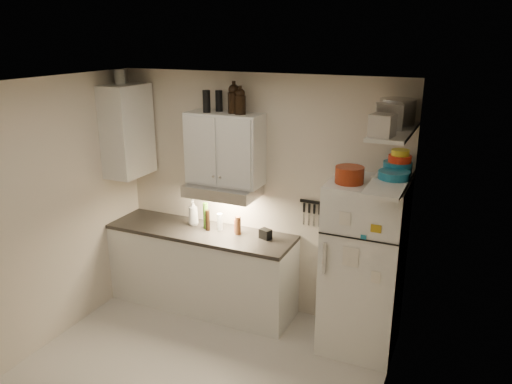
% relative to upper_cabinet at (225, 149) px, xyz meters
% --- Properties ---
extents(floor, '(3.20, 3.00, 0.02)m').
position_rel_upper_cabinet_xyz_m(floor, '(0.30, -1.33, -1.84)').
color(floor, beige).
rests_on(floor, ground).
extents(ceiling, '(3.20, 3.00, 0.02)m').
position_rel_upper_cabinet_xyz_m(ceiling, '(0.30, -1.33, 0.78)').
color(ceiling, silver).
rests_on(ceiling, ground).
extents(back_wall, '(3.20, 0.02, 2.60)m').
position_rel_upper_cabinet_xyz_m(back_wall, '(0.30, 0.18, -0.53)').
color(back_wall, beige).
rests_on(back_wall, ground).
extents(left_wall, '(0.02, 3.00, 2.60)m').
position_rel_upper_cabinet_xyz_m(left_wall, '(-1.31, -1.33, -0.53)').
color(left_wall, beige).
rests_on(left_wall, ground).
extents(right_wall, '(0.02, 3.00, 2.60)m').
position_rel_upper_cabinet_xyz_m(right_wall, '(1.91, -1.33, -0.53)').
color(right_wall, beige).
rests_on(right_wall, ground).
extents(base_cabinet, '(2.10, 0.60, 0.88)m').
position_rel_upper_cabinet_xyz_m(base_cabinet, '(-0.25, -0.14, -1.39)').
color(base_cabinet, silver).
rests_on(base_cabinet, floor).
extents(countertop, '(2.10, 0.62, 0.04)m').
position_rel_upper_cabinet_xyz_m(countertop, '(-0.25, -0.14, -0.93)').
color(countertop, '#2B2825').
rests_on(countertop, base_cabinet).
extents(upper_cabinet, '(0.80, 0.33, 0.75)m').
position_rel_upper_cabinet_xyz_m(upper_cabinet, '(0.00, 0.00, 0.00)').
color(upper_cabinet, silver).
rests_on(upper_cabinet, back_wall).
extents(side_cabinet, '(0.33, 0.55, 1.00)m').
position_rel_upper_cabinet_xyz_m(side_cabinet, '(-1.14, -0.14, 0.12)').
color(side_cabinet, silver).
rests_on(side_cabinet, left_wall).
extents(range_hood, '(0.76, 0.46, 0.12)m').
position_rel_upper_cabinet_xyz_m(range_hood, '(0.00, -0.06, -0.44)').
color(range_hood, silver).
rests_on(range_hood, back_wall).
extents(fridge, '(0.70, 0.68, 1.70)m').
position_rel_upper_cabinet_xyz_m(fridge, '(1.55, -0.18, -0.98)').
color(fridge, white).
rests_on(fridge, floor).
extents(shelf_hi, '(0.30, 0.95, 0.03)m').
position_rel_upper_cabinet_xyz_m(shelf_hi, '(1.75, -0.31, 0.38)').
color(shelf_hi, silver).
rests_on(shelf_hi, right_wall).
extents(shelf_lo, '(0.30, 0.95, 0.03)m').
position_rel_upper_cabinet_xyz_m(shelf_lo, '(1.75, -0.31, -0.07)').
color(shelf_lo, silver).
rests_on(shelf_lo, right_wall).
extents(knife_strip, '(0.42, 0.02, 0.03)m').
position_rel_upper_cabinet_xyz_m(knife_strip, '(1.00, 0.15, -0.51)').
color(knife_strip, black).
rests_on(knife_strip, back_wall).
extents(dutch_oven, '(0.27, 0.27, 0.15)m').
position_rel_upper_cabinet_xyz_m(dutch_oven, '(1.39, -0.28, -0.05)').
color(dutch_oven, maroon).
rests_on(dutch_oven, fridge).
extents(book_stack, '(0.21, 0.25, 0.07)m').
position_rel_upper_cabinet_xyz_m(book_stack, '(1.73, -0.29, -0.09)').
color(book_stack, '#BE9417').
rests_on(book_stack, fridge).
extents(spice_jar, '(0.05, 0.05, 0.09)m').
position_rel_upper_cabinet_xyz_m(spice_jar, '(1.61, -0.28, -0.08)').
color(spice_jar, silver).
rests_on(spice_jar, fridge).
extents(stock_pot, '(0.31, 0.31, 0.22)m').
position_rel_upper_cabinet_xyz_m(stock_pot, '(1.72, -0.05, 0.50)').
color(stock_pot, silver).
rests_on(stock_pot, shelf_hi).
extents(tin_a, '(0.25, 0.23, 0.21)m').
position_rel_upper_cabinet_xyz_m(tin_a, '(1.69, -0.31, 0.50)').
color(tin_a, '#AAAAAD').
rests_on(tin_a, shelf_hi).
extents(tin_b, '(0.20, 0.20, 0.17)m').
position_rel_upper_cabinet_xyz_m(tin_b, '(1.71, -0.66, 0.48)').
color(tin_b, '#AAAAAD').
rests_on(tin_b, shelf_hi).
extents(bowl_teal, '(0.26, 0.26, 0.10)m').
position_rel_upper_cabinet_xyz_m(bowl_teal, '(1.76, -0.04, 0.00)').
color(bowl_teal, '#1A7093').
rests_on(bowl_teal, shelf_lo).
extents(bowl_orange, '(0.20, 0.20, 0.06)m').
position_rel_upper_cabinet_xyz_m(bowl_orange, '(1.78, -0.04, 0.08)').
color(bowl_orange, red).
rests_on(bowl_orange, bowl_teal).
extents(bowl_yellow, '(0.16, 0.16, 0.05)m').
position_rel_upper_cabinet_xyz_m(bowl_yellow, '(1.78, -0.04, 0.14)').
color(bowl_yellow, yellow).
rests_on(bowl_yellow, bowl_orange).
extents(plates, '(0.35, 0.35, 0.07)m').
position_rel_upper_cabinet_xyz_m(plates, '(1.77, -0.24, -0.02)').
color(plates, '#1A7093').
rests_on(plates, shelf_lo).
extents(growler_a, '(0.16, 0.16, 0.30)m').
position_rel_upper_cabinet_xyz_m(growler_a, '(0.11, 0.01, 0.52)').
color(growler_a, black).
rests_on(growler_a, upper_cabinet).
extents(growler_b, '(0.14, 0.14, 0.26)m').
position_rel_upper_cabinet_xyz_m(growler_b, '(0.19, -0.02, 0.51)').
color(growler_b, black).
rests_on(growler_b, upper_cabinet).
extents(thermos_a, '(0.08, 0.08, 0.22)m').
position_rel_upper_cabinet_xyz_m(thermos_a, '(-0.09, 0.07, 0.48)').
color(thermos_a, black).
rests_on(thermos_a, upper_cabinet).
extents(thermos_b, '(0.08, 0.08, 0.23)m').
position_rel_upper_cabinet_xyz_m(thermos_b, '(-0.17, -0.06, 0.49)').
color(thermos_b, black).
rests_on(thermos_b, upper_cabinet).
extents(side_jar, '(0.15, 0.15, 0.16)m').
position_rel_upper_cabinet_xyz_m(side_jar, '(-1.20, -0.11, 0.70)').
color(side_jar, silver).
rests_on(side_jar, side_cabinet).
extents(soap_bottle, '(0.16, 0.16, 0.32)m').
position_rel_upper_cabinet_xyz_m(soap_bottle, '(-0.40, -0.03, -0.74)').
color(soap_bottle, silver).
rests_on(soap_bottle, countertop).
extents(pepper_mill, '(0.08, 0.08, 0.20)m').
position_rel_upper_cabinet_xyz_m(pepper_mill, '(0.18, -0.07, -0.80)').
color(pepper_mill, brown).
rests_on(pepper_mill, countertop).
extents(oil_bottle, '(0.06, 0.06, 0.29)m').
position_rel_upper_cabinet_xyz_m(oil_bottle, '(-0.22, -0.06, -0.76)').
color(oil_bottle, '#3C6C1B').
rests_on(oil_bottle, countertop).
extents(vinegar_bottle, '(0.05, 0.05, 0.23)m').
position_rel_upper_cabinet_xyz_m(vinegar_bottle, '(-0.17, -0.11, -0.79)').
color(vinegar_bottle, black).
rests_on(vinegar_bottle, countertop).
extents(clear_bottle, '(0.08, 0.08, 0.19)m').
position_rel_upper_cabinet_xyz_m(clear_bottle, '(-0.06, -0.04, -0.81)').
color(clear_bottle, silver).
rests_on(clear_bottle, countertop).
extents(red_jar, '(0.08, 0.08, 0.15)m').
position_rel_upper_cabinet_xyz_m(red_jar, '(0.15, -0.03, -0.83)').
color(red_jar, maroon).
rests_on(red_jar, countertop).
extents(caddy, '(0.14, 0.12, 0.10)m').
position_rel_upper_cabinet_xyz_m(caddy, '(0.49, -0.06, -0.85)').
color(caddy, black).
rests_on(caddy, countertop).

